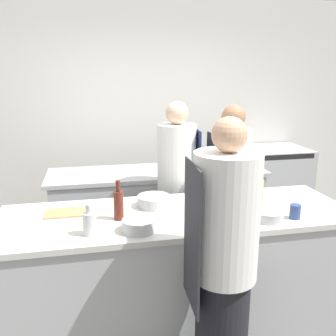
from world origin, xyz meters
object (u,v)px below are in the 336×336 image
Objects in this scene: oven_range at (273,186)px; cup at (295,212)px; bottle_olive_oil at (119,204)px; bottle_wine at (258,192)px; bowl_ceramic_blue at (154,201)px; chef_at_prep_near at (223,265)px; chef_at_pass_far at (230,195)px; chef_at_stove at (177,192)px; bowl_prep_small at (268,215)px; bottle_vinegar at (89,223)px; stockpot at (211,158)px; bowl_mixing_large at (139,225)px.

cup is (-0.89, -2.01, 0.48)m from oven_range.
bottle_olive_oil reaches higher than cup.
bottle_wine is (-1.05, -1.73, 0.54)m from oven_range.
bottle_wine is at bearing -12.21° from bowl_ceramic_blue.
bowl_ceramic_blue is (-0.26, 0.84, 0.12)m from chef_at_prep_near.
oven_range is 2.25m from cup.
chef_at_pass_far is 5.59× the size of bottle_wine.
chef_at_stove reaches higher than bottle_wine.
chef_at_prep_near is at bearing -139.23° from bowl_prep_small.
bottle_vinegar reaches higher than cup.
bottle_wine is 1.13× the size of stockpot.
chef_at_prep_near is 8.11× the size of bowl_prep_small.
bottle_olive_oil is 0.96× the size of bottle_wine.
bottle_vinegar is 0.78× the size of stockpot.
chef_at_prep_near is 6.72× the size of bowl_ceramic_blue.
chef_at_stove is at bearing -131.88° from stockpot.
oven_range is at bearing 66.02° from cup.
oven_range is at bearing 40.76° from bottle_vinegar.
chef_at_prep_near reaches higher than bottle_vinegar.
bottle_wine is (1.06, 0.04, 0.00)m from bottle_olive_oil.
chef_at_pass_far is at bearing 33.20° from bottle_vinegar.
bottle_olive_oil is at bearing 168.88° from cup.
chef_at_stove is 1.02× the size of chef_at_pass_far.
chef_at_prep_near is at bearing -49.60° from bottle_olive_oil.
chef_at_prep_near is at bearing -127.48° from bottle_wine.
bowl_prep_small is (-1.09, -2.00, 0.46)m from oven_range.
cup is (0.20, -0.01, 0.02)m from bowl_prep_small.
bottle_olive_oil is 1.06m from bottle_wine.
bowl_mixing_large is at bearing 130.64° from chef_at_pass_far.
chef_at_pass_far is 6.33× the size of stockpot.
stockpot is (-1.00, -0.44, 0.51)m from oven_range.
bowl_ceramic_blue is at bearing 35.69° from bottle_olive_oil.
chef_at_prep_near is 0.79m from cup.
bottle_vinegar reaches higher than bowl_mixing_large.
chef_at_pass_far is at bearing 90.08° from bottle_wine.
chef_at_stove is 5.68× the size of bottle_wine.
chef_at_pass_far reaches higher than bottle_vinegar.
bottle_wine reaches higher than bottle_olive_oil.
bowl_mixing_large is at bearing -112.01° from bowl_ceramic_blue.
chef_at_pass_far is 0.84m from bowl_prep_small.
chef_at_pass_far is at bearing -20.18° from chef_at_prep_near.
chef_at_stove reaches higher than bottle_vinegar.
bottle_vinegar is at bearing -139.24° from oven_range.
oven_range is 3.37× the size of bottle_wine.
bowl_ceramic_blue is at bearing 41.14° from bottle_vinegar.
bowl_ceramic_blue is at bearing 149.54° from bowl_prep_small.
cup is (0.16, -0.27, -0.07)m from bottle_wine.
bowl_ceramic_blue reaches higher than bowl_mixing_large.
bowl_prep_small is (0.91, 0.00, -0.01)m from bowl_mixing_large.
bowl_mixing_large is 0.91m from bowl_prep_small.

